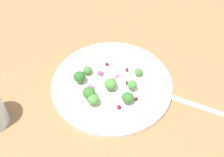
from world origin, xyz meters
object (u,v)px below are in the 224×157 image
broccoli_floret_0 (132,85)px  broccoli_floret_1 (88,70)px  fork (185,101)px  broccoli_floret_2 (139,72)px  plate (112,84)px

broccoli_floret_0 → broccoli_floret_1: broccoli_floret_0 is taller
fork → broccoli_floret_1: bearing=10.8°
broccoli_floret_0 → broccoli_floret_2: bearing=-82.6°
broccoli_floret_1 → fork: 24.09cm
plate → broccoli_floret_1: 6.76cm
plate → broccoli_floret_2: size_ratio=14.20×
plate → broccoli_floret_0: size_ratio=12.80×
plate → fork: 17.52cm
broccoli_floret_2 → fork: (-12.50, 1.12, -2.30)cm
plate → broccoli_floret_2: broccoli_floret_2 is taller
plate → fork: plate is taller
plate → fork: size_ratio=1.55×
broccoli_floret_0 → broccoli_floret_2: (0.63, -4.89, -0.66)cm
broccoli_floret_2 → fork: bearing=174.9°
broccoli_floret_0 → broccoli_floret_1: (11.68, 0.73, -0.54)cm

